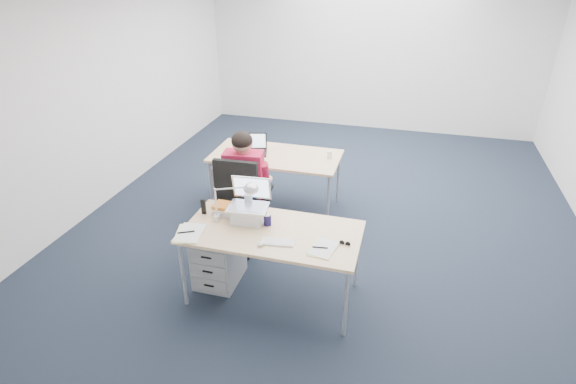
{
  "coord_description": "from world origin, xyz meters",
  "views": [
    {
      "loc": [
        0.78,
        -4.92,
        2.92
      ],
      "look_at": [
        -0.28,
        -1.11,
        0.85
      ],
      "focal_mm": 28.0,
      "sensor_mm": 36.0,
      "label": 1
    }
  ],
  "objects_px": {
    "book_stack": "(225,209)",
    "dark_laptop": "(252,144)",
    "sunglasses": "(345,243)",
    "drawer_pedestal_far": "(233,182)",
    "drawer_pedestal_near": "(219,257)",
    "can_koozie": "(267,219)",
    "desk_near": "(272,235)",
    "office_chair": "(245,220)",
    "computer_mouse": "(261,243)",
    "cordless_phone": "(203,207)",
    "silver_laptop": "(248,202)",
    "headphones": "(246,207)",
    "desk_lamp": "(229,201)",
    "wireless_keyboard": "(278,242)",
    "bear_figurine": "(237,215)",
    "far_cup": "(329,154)",
    "desk_far": "(276,158)",
    "seated_person": "(247,185)",
    "water_bottle": "(249,203)"
  },
  "relations": [
    {
      "from": "book_stack",
      "to": "headphones",
      "type": "bearing_deg",
      "value": 43.85
    },
    {
      "from": "cordless_phone",
      "to": "desk_lamp",
      "type": "relative_size",
      "value": 0.35
    },
    {
      "from": "wireless_keyboard",
      "to": "desk_lamp",
      "type": "height_order",
      "value": "desk_lamp"
    },
    {
      "from": "dark_laptop",
      "to": "office_chair",
      "type": "bearing_deg",
      "value": -92.76
    },
    {
      "from": "computer_mouse",
      "to": "headphones",
      "type": "relative_size",
      "value": 0.38
    },
    {
      "from": "wireless_keyboard",
      "to": "book_stack",
      "type": "xyz_separation_m",
      "value": [
        -0.62,
        0.34,
        0.04
      ]
    },
    {
      "from": "bear_figurine",
      "to": "dark_laptop",
      "type": "height_order",
      "value": "dark_laptop"
    },
    {
      "from": "bear_figurine",
      "to": "far_cup",
      "type": "height_order",
      "value": "bear_figurine"
    },
    {
      "from": "silver_laptop",
      "to": "headphones",
      "type": "xyz_separation_m",
      "value": [
        -0.1,
        0.21,
        -0.18
      ]
    },
    {
      "from": "seated_person",
      "to": "water_bottle",
      "type": "height_order",
      "value": "seated_person"
    },
    {
      "from": "computer_mouse",
      "to": "seated_person",
      "type": "bearing_deg",
      "value": 121.17
    },
    {
      "from": "desk_lamp",
      "to": "wireless_keyboard",
      "type": "bearing_deg",
      "value": -17.12
    },
    {
      "from": "office_chair",
      "to": "can_koozie",
      "type": "height_order",
      "value": "office_chair"
    },
    {
      "from": "drawer_pedestal_near",
      "to": "desk_near",
      "type": "bearing_deg",
      "value": -7.5
    },
    {
      "from": "can_koozie",
      "to": "dark_laptop",
      "type": "distance_m",
      "value": 1.72
    },
    {
      "from": "book_stack",
      "to": "seated_person",
      "type": "bearing_deg",
      "value": 94.11
    },
    {
      "from": "drawer_pedestal_far",
      "to": "computer_mouse",
      "type": "relative_size",
      "value": 6.36
    },
    {
      "from": "headphones",
      "to": "computer_mouse",
      "type": "bearing_deg",
      "value": -70.96
    },
    {
      "from": "wireless_keyboard",
      "to": "dark_laptop",
      "type": "distance_m",
      "value": 2.03
    },
    {
      "from": "office_chair",
      "to": "sunglasses",
      "type": "bearing_deg",
      "value": -35.18
    },
    {
      "from": "desk_lamp",
      "to": "far_cup",
      "type": "bearing_deg",
      "value": 75.86
    },
    {
      "from": "sunglasses",
      "to": "book_stack",
      "type": "bearing_deg",
      "value": 176.55
    },
    {
      "from": "desk_far",
      "to": "headphones",
      "type": "distance_m",
      "value": 1.38
    },
    {
      "from": "drawer_pedestal_near",
      "to": "can_koozie",
      "type": "bearing_deg",
      "value": 1.23
    },
    {
      "from": "desk_near",
      "to": "silver_laptop",
      "type": "xyz_separation_m",
      "value": [
        -0.26,
        0.11,
        0.24
      ]
    },
    {
      "from": "water_bottle",
      "to": "far_cup",
      "type": "relative_size",
      "value": 2.79
    },
    {
      "from": "desk_near",
      "to": "desk_far",
      "type": "bearing_deg",
      "value": 105.74
    },
    {
      "from": "office_chair",
      "to": "desk_far",
      "type": "bearing_deg",
      "value": 82.51
    },
    {
      "from": "bear_figurine",
      "to": "book_stack",
      "type": "xyz_separation_m",
      "value": [
        -0.16,
        0.1,
        -0.02
      ]
    },
    {
      "from": "computer_mouse",
      "to": "cordless_phone",
      "type": "height_order",
      "value": "cordless_phone"
    },
    {
      "from": "headphones",
      "to": "bear_figurine",
      "type": "bearing_deg",
      "value": -101.86
    },
    {
      "from": "dark_laptop",
      "to": "far_cup",
      "type": "relative_size",
      "value": 3.87
    },
    {
      "from": "computer_mouse",
      "to": "book_stack",
      "type": "distance_m",
      "value": 0.65
    },
    {
      "from": "seated_person",
      "to": "can_koozie",
      "type": "relative_size",
      "value": 11.55
    },
    {
      "from": "book_stack",
      "to": "dark_laptop",
      "type": "bearing_deg",
      "value": 99.55
    },
    {
      "from": "seated_person",
      "to": "desk_lamp",
      "type": "xyz_separation_m",
      "value": [
        0.16,
        -0.88,
        0.28
      ]
    },
    {
      "from": "bear_figurine",
      "to": "dark_laptop",
      "type": "distance_m",
      "value": 1.64
    },
    {
      "from": "wireless_keyboard",
      "to": "headphones",
      "type": "distance_m",
      "value": 0.68
    },
    {
      "from": "can_koozie",
      "to": "desk_lamp",
      "type": "relative_size",
      "value": 0.26
    },
    {
      "from": "dark_laptop",
      "to": "sunglasses",
      "type": "bearing_deg",
      "value": -65.56
    },
    {
      "from": "drawer_pedestal_near",
      "to": "headphones",
      "type": "bearing_deg",
      "value": 47.46
    },
    {
      "from": "drawer_pedestal_far",
      "to": "sunglasses",
      "type": "bearing_deg",
      "value": -44.56
    },
    {
      "from": "desk_near",
      "to": "book_stack",
      "type": "xyz_separation_m",
      "value": [
        -0.52,
        0.17,
        0.1
      ]
    },
    {
      "from": "book_stack",
      "to": "office_chair",
      "type": "bearing_deg",
      "value": 93.69
    },
    {
      "from": "far_cup",
      "to": "book_stack",
      "type": "bearing_deg",
      "value": -113.74
    },
    {
      "from": "desk_near",
      "to": "office_chair",
      "type": "relative_size",
      "value": 1.42
    },
    {
      "from": "desk_near",
      "to": "can_koozie",
      "type": "distance_m",
      "value": 0.15
    },
    {
      "from": "bear_figurine",
      "to": "drawer_pedestal_far",
      "type": "bearing_deg",
      "value": 123.39
    },
    {
      "from": "book_stack",
      "to": "silver_laptop",
      "type": "bearing_deg",
      "value": -12.87
    },
    {
      "from": "drawer_pedestal_far",
      "to": "wireless_keyboard",
      "type": "relative_size",
      "value": 1.95
    }
  ]
}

